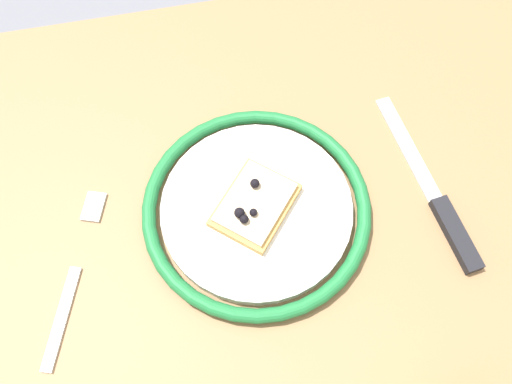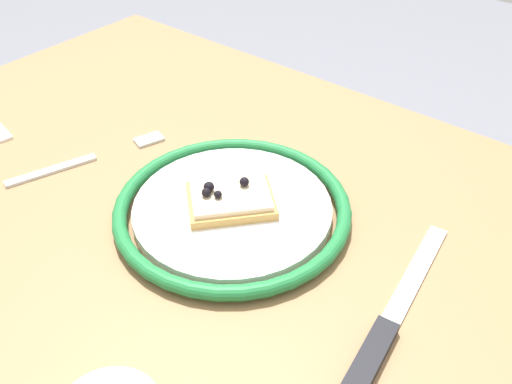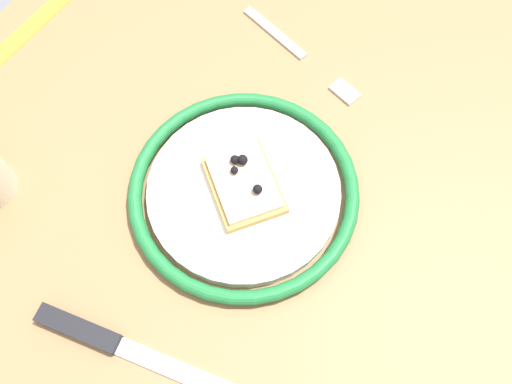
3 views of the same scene
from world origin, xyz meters
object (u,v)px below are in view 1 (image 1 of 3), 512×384
at_px(knife, 444,208).
at_px(fork, 77,273).
at_px(dining_table, 229,282).
at_px(plate, 259,208).
at_px(pizza_slice_near, 257,204).

xyz_separation_m(knife, fork, (-0.42, 0.01, -0.00)).
height_order(dining_table, fork, fork).
relative_size(plate, knife, 1.08).
relative_size(plate, pizza_slice_near, 2.23).
bearing_deg(dining_table, pizza_slice_near, 44.82).
relative_size(dining_table, knife, 4.06).
height_order(dining_table, pizza_slice_near, pizza_slice_near).
distance_m(pizza_slice_near, knife, 0.22).
distance_m(plate, knife, 0.21).
bearing_deg(pizza_slice_near, plate, 14.38).
xyz_separation_m(dining_table, knife, (0.26, 0.00, 0.11)).
height_order(plate, fork, plate).
bearing_deg(knife, fork, 178.76).
relative_size(dining_table, fork, 5.00).
height_order(dining_table, knife, knife).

